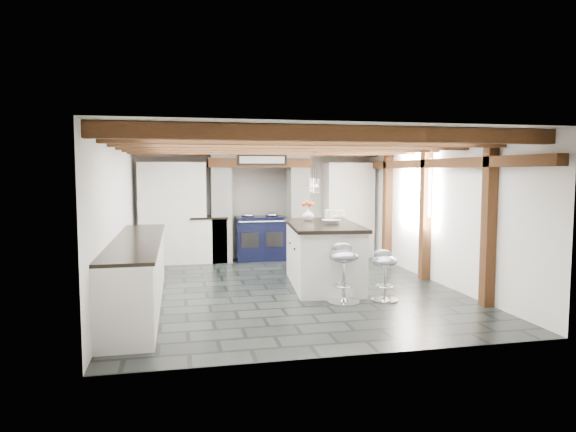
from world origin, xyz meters
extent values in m
plane|color=black|center=(0.00, 0.00, 0.00)|extent=(6.00, 6.00, 0.00)
plane|color=white|center=(0.00, 3.00, 1.15)|extent=(5.00, 0.00, 5.00)
plane|color=white|center=(-2.50, 0.00, 1.15)|extent=(0.00, 6.00, 6.00)
plane|color=white|center=(2.50, 0.00, 1.15)|extent=(0.00, 6.00, 6.00)
plane|color=white|center=(0.00, 0.00, 2.30)|extent=(6.00, 6.00, 0.00)
cube|color=silver|center=(-0.80, 2.70, 0.95)|extent=(0.40, 0.60, 1.90)
cube|color=silver|center=(0.80, 2.70, 0.95)|extent=(0.40, 0.60, 1.90)
cube|color=#542F18|center=(0.00, 2.70, 1.99)|extent=(2.10, 0.65, 0.18)
cube|color=silver|center=(0.00, 2.70, 2.15)|extent=(2.00, 0.60, 0.31)
cube|color=black|center=(0.00, 2.38, 2.05)|extent=(1.00, 0.03, 0.22)
cube|color=silver|center=(0.00, 2.36, 2.05)|extent=(0.90, 0.01, 0.14)
cube|color=white|center=(-1.75, 2.70, 1.00)|extent=(1.30, 0.58, 2.00)
cube|color=white|center=(1.90, 2.70, 1.00)|extent=(1.00, 0.58, 2.00)
cube|color=white|center=(-2.20, -0.60, 0.44)|extent=(0.60, 3.80, 0.88)
cube|color=black|center=(-2.20, -0.60, 0.90)|extent=(0.64, 3.80, 0.04)
cube|color=white|center=(-1.05, 2.70, 0.44)|extent=(0.70, 0.60, 0.88)
cube|color=black|center=(-1.05, 2.70, 0.90)|extent=(0.74, 0.64, 0.04)
cube|color=#542F18|center=(2.42, 0.00, 1.95)|extent=(0.15, 5.80, 0.14)
plane|color=white|center=(2.48, 0.60, 1.55)|extent=(0.00, 0.90, 0.90)
cube|color=#542F18|center=(0.00, -2.60, 2.21)|extent=(5.00, 0.16, 0.16)
cube|color=#542F18|center=(0.00, -1.73, 2.21)|extent=(5.00, 0.16, 0.16)
cube|color=#542F18|center=(0.00, -0.87, 2.21)|extent=(5.00, 0.16, 0.16)
cube|color=#542F18|center=(0.00, 0.00, 2.21)|extent=(5.00, 0.16, 0.16)
cube|color=#542F18|center=(0.00, 0.87, 2.21)|extent=(5.00, 0.16, 0.16)
cube|color=#542F18|center=(0.00, 1.73, 2.21)|extent=(5.00, 0.16, 0.16)
cube|color=#542F18|center=(0.00, 2.60, 2.21)|extent=(5.00, 0.16, 0.16)
cube|color=#542F18|center=(2.42, -1.60, 1.15)|extent=(0.15, 0.15, 2.30)
cube|color=#542F18|center=(2.42, 0.20, 1.15)|extent=(0.15, 0.15, 2.30)
cube|color=#542F18|center=(2.42, 1.80, 1.15)|extent=(0.15, 0.15, 2.30)
cylinder|color=black|center=(0.45, -0.05, 1.93)|extent=(0.01, 0.01, 0.56)
cylinder|color=white|center=(0.45, -0.05, 1.60)|extent=(0.09, 0.09, 0.22)
cylinder|color=black|center=(0.50, 0.25, 1.93)|extent=(0.01, 0.01, 0.56)
cylinder|color=white|center=(0.50, 0.25, 1.60)|extent=(0.09, 0.09, 0.22)
cylinder|color=black|center=(0.55, 0.55, 1.93)|extent=(0.01, 0.01, 0.56)
cylinder|color=white|center=(0.55, 0.55, 1.60)|extent=(0.09, 0.09, 0.22)
cube|color=black|center=(0.00, 2.68, 0.45)|extent=(1.00, 0.60, 0.90)
ellipsoid|color=silver|center=(-0.25, 2.68, 0.93)|extent=(0.28, 0.28, 0.11)
ellipsoid|color=silver|center=(0.25, 2.68, 0.93)|extent=(0.28, 0.28, 0.11)
cylinder|color=silver|center=(0.00, 2.36, 0.82)|extent=(0.95, 0.03, 0.03)
cube|color=black|center=(-0.25, 2.38, 0.45)|extent=(0.35, 0.02, 0.30)
cube|color=black|center=(0.25, 2.38, 0.45)|extent=(0.35, 0.02, 0.30)
cube|color=white|center=(0.60, 0.10, 0.47)|extent=(1.17, 2.03, 0.95)
cube|color=black|center=(0.60, 0.10, 0.97)|extent=(1.26, 2.12, 0.05)
imported|color=white|center=(0.50, 0.65, 1.10)|extent=(0.22, 0.22, 0.21)
ellipsoid|color=#C04A1B|center=(0.50, 0.65, 1.27)|extent=(0.21, 0.21, 0.13)
cylinder|color=white|center=(0.80, 0.45, 1.10)|extent=(0.13, 0.13, 0.19)
imported|color=white|center=(0.70, -0.02, 1.03)|extent=(0.31, 0.31, 0.07)
cylinder|color=white|center=(0.88, 0.12, 1.05)|extent=(0.05, 0.05, 0.11)
cylinder|color=white|center=(0.88, 0.12, 1.11)|extent=(0.24, 0.24, 0.02)
cylinder|color=beige|center=(0.88, 0.12, 1.16)|extent=(0.18, 0.18, 0.08)
cylinder|color=silver|center=(1.18, -1.04, 0.01)|extent=(0.39, 0.39, 0.03)
cone|color=silver|center=(1.18, -1.04, 0.05)|extent=(0.18, 0.18, 0.07)
cylinder|color=silver|center=(1.18, -1.04, 0.29)|extent=(0.04, 0.04, 0.49)
torus|color=silver|center=(1.18, -1.04, 0.21)|extent=(0.25, 0.25, 0.02)
ellipsoid|color=gray|center=(1.18, -1.04, 0.57)|extent=(0.45, 0.45, 0.16)
ellipsoid|color=gray|center=(1.21, -0.96, 0.66)|extent=(0.27, 0.18, 0.14)
cylinder|color=silver|center=(0.58, -1.05, 0.02)|extent=(0.46, 0.46, 0.03)
cone|color=silver|center=(0.58, -1.05, 0.06)|extent=(0.21, 0.21, 0.08)
cylinder|color=silver|center=(0.58, -1.05, 0.34)|extent=(0.05, 0.05, 0.57)
torus|color=silver|center=(0.58, -1.05, 0.25)|extent=(0.29, 0.29, 0.02)
ellipsoid|color=gray|center=(0.58, -1.05, 0.66)|extent=(0.55, 0.55, 0.19)
ellipsoid|color=gray|center=(0.62, -0.95, 0.77)|extent=(0.31, 0.22, 0.16)
camera|label=1|loc=(-1.64, -7.70, 1.83)|focal=32.00mm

